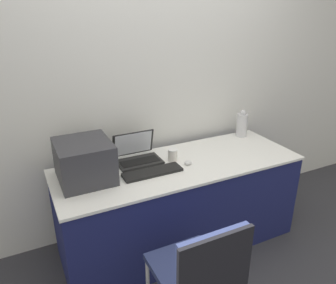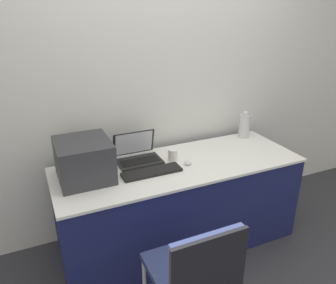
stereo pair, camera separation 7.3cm
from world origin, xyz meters
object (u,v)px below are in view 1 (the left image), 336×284
chair (202,271)px  laptop_left (137,155)px  printer (84,160)px  coffee_cup (173,155)px  external_keyboard (153,172)px  mouse (188,163)px  metal_pitcher (242,124)px

chair → laptop_left: bearing=88.0°
printer → coffee_cup: printer is taller
printer → chair: (0.39, -0.91, -0.36)m
external_keyboard → mouse: 0.30m
mouse → external_keyboard: bearing=-177.6°
mouse → coffee_cup: bearing=124.7°
mouse → metal_pitcher: metal_pitcher is taller
metal_pitcher → chair: size_ratio=0.30×
coffee_cup → metal_pitcher: size_ratio=0.39×
printer → external_keyboard: (0.45, -0.13, -0.14)m
laptop_left → mouse: 0.40m
mouse → metal_pitcher: (0.74, 0.30, 0.10)m
coffee_cup → metal_pitcher: 0.84m
printer → metal_pitcher: size_ratio=1.56×
laptop_left → coffee_cup: (0.25, -0.12, 0.00)m
mouse → chair: bearing=-114.2°
printer → coffee_cup: 0.68m
printer → laptop_left: bearing=15.7°
external_keyboard → laptop_left: bearing=95.2°
external_keyboard → chair: chair is taller
metal_pitcher → chair: bearing=-134.9°
metal_pitcher → chair: 1.59m
external_keyboard → coffee_cup: size_ratio=4.42×
printer → mouse: printer is taller
mouse → chair: 0.90m
laptop_left → chair: bearing=-92.0°
printer → laptop_left: printer is taller
printer → laptop_left: size_ratio=1.17×
printer → mouse: (0.75, -0.11, -0.14)m
metal_pitcher → laptop_left: bearing=-176.2°
external_keyboard → mouse: bearing=2.4°
printer → coffee_cup: (0.68, -0.00, -0.10)m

